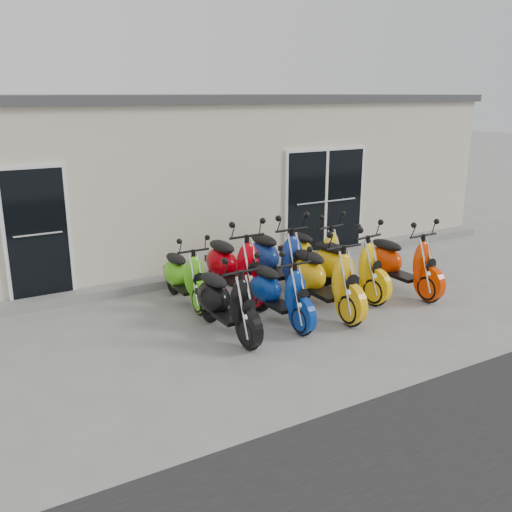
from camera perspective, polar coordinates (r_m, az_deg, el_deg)
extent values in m
plane|color=gray|center=(9.37, 1.85, -5.29)|extent=(80.00, 80.00, 0.00)
cube|color=beige|center=(13.54, -9.93, 8.13)|extent=(14.00, 6.00, 3.20)
cube|color=#3F3F42|center=(13.42, -10.28, 15.25)|extent=(14.20, 6.20, 0.16)
cube|color=gray|center=(11.01, -3.72, -1.62)|extent=(14.00, 0.40, 0.15)
cube|color=black|center=(9.90, -21.06, 2.44)|extent=(1.07, 0.08, 2.22)
cube|color=black|center=(12.18, 6.92, 5.77)|extent=(2.02, 0.08, 2.22)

